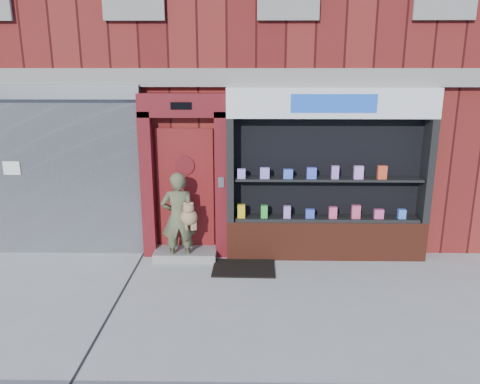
{
  "coord_description": "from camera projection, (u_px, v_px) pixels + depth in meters",
  "views": [
    {
      "loc": [
        0.37,
        -6.1,
        3.32
      ],
      "look_at": [
        0.24,
        1.0,
        1.42
      ],
      "focal_mm": 35.0,
      "sensor_mm": 36.0,
      "label": 1
    }
  ],
  "objects": [
    {
      "name": "red_door_bay",
      "position": [
        185.0,
        177.0,
        8.19
      ],
      "size": [
        1.52,
        0.58,
        2.9
      ],
      "color": "#5C0F15",
      "rests_on": "ground"
    },
    {
      "name": "building",
      "position": [
        234.0,
        38.0,
        11.51
      ],
      "size": [
        12.0,
        8.16,
        8.0
      ],
      "color": "#5E1615",
      "rests_on": "ground"
    },
    {
      "name": "ground",
      "position": [
        222.0,
        304.0,
        6.76
      ],
      "size": [
        80.0,
        80.0,
        0.0
      ],
      "primitive_type": "plane",
      "color": "#9E9E99",
      "rests_on": "ground"
    },
    {
      "name": "shutter_bay",
      "position": [
        57.0,
        161.0,
        8.22
      ],
      "size": [
        3.1,
        0.3,
        3.04
      ],
      "color": "gray",
      "rests_on": "ground"
    },
    {
      "name": "woman",
      "position": [
        179.0,
        218.0,
        8.05
      ],
      "size": [
        0.65,
        0.45,
        1.61
      ],
      "color": "#535639",
      "rests_on": "ground"
    },
    {
      "name": "doormat",
      "position": [
        244.0,
        268.0,
        7.95
      ],
      "size": [
        1.07,
        0.76,
        0.03
      ],
      "primitive_type": "cube",
      "rotation": [
        0.0,
        0.0,
        -0.02
      ],
      "color": "black",
      "rests_on": "ground"
    },
    {
      "name": "pharmacy_bay",
      "position": [
        327.0,
        183.0,
        8.12
      ],
      "size": [
        3.5,
        0.41,
        3.0
      ],
      "color": "maroon",
      "rests_on": "ground"
    }
  ]
}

